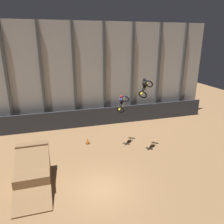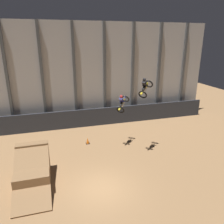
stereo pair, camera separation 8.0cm
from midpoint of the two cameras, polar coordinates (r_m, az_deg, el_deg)
ground_plane at (r=15.34m, az=-2.65°, el=-19.42°), size 60.00×60.00×0.00m
arena_back_wall at (r=24.59m, az=-9.70°, el=9.36°), size 32.00×0.40×11.27m
lower_barrier at (r=24.56m, az=-8.79°, el=-1.76°), size 31.36×0.20×2.04m
dirt_ramp at (r=16.38m, az=-19.78°, el=-14.30°), size 2.24×4.75×2.49m
rider_bike_left_air at (r=19.39m, az=2.89°, el=2.48°), size 1.63×1.75×1.70m
rider_bike_right_air at (r=17.98m, az=8.84°, el=6.46°), size 1.72×1.68×1.69m
traffic_cone_near_ramp at (r=20.96m, az=-6.27°, el=-7.50°), size 0.36×0.36×0.58m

